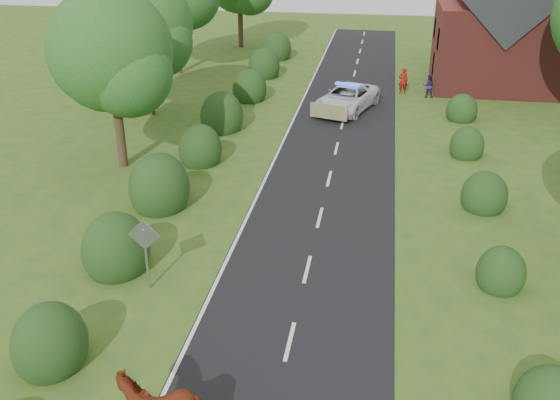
% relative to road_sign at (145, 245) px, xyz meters
% --- Properties ---
extents(ground, '(120.00, 120.00, 0.00)m').
position_rel_road_sign_xyz_m(ground, '(5.00, -2.00, -1.65)').
color(ground, '#305221').
extents(road, '(6.00, 70.00, 0.02)m').
position_rel_road_sign_xyz_m(road, '(5.00, 13.00, -1.64)').
color(road, black).
rests_on(road, ground).
extents(road_markings, '(4.96, 70.00, 0.01)m').
position_rel_road_sign_xyz_m(road_markings, '(3.40, 10.93, -1.63)').
color(road_markings, white).
rests_on(road_markings, road).
extents(hedgerow_left, '(2.75, 50.41, 3.00)m').
position_rel_road_sign_xyz_m(hedgerow_left, '(-1.51, 9.69, -0.91)').
color(hedgerow_left, '#173D16').
rests_on(hedgerow_left, ground).
extents(hedgerow_right, '(2.10, 45.78, 2.10)m').
position_rel_road_sign_xyz_m(hedgerow_right, '(11.60, 9.21, -1.10)').
color(hedgerow_right, '#173D16').
rests_on(hedgerow_right, ground).
extents(tree_left_a, '(5.74, 5.60, 8.38)m').
position_rel_road_sign_xyz_m(tree_left_a, '(-4.75, 9.86, 3.69)').
color(tree_left_a, '#332316').
rests_on(tree_left_a, ground).
extents(tree_left_b, '(5.74, 5.60, 8.07)m').
position_rel_road_sign_xyz_m(tree_left_b, '(-6.25, 17.86, 3.39)').
color(tree_left_b, '#332316').
rests_on(tree_left_b, ground).
extents(road_sign, '(1.06, 0.08, 2.53)m').
position_rel_road_sign_xyz_m(road_sign, '(0.00, 0.00, 0.00)').
color(road_sign, gray).
rests_on(road_sign, ground).
extents(house, '(8.00, 7.40, 9.17)m').
position_rel_road_sign_xyz_m(house, '(14.49, 28.00, 2.13)').
color(house, maroon).
rests_on(house, ground).
extents(police_van, '(4.15, 6.09, 1.69)m').
position_rel_road_sign_xyz_m(police_van, '(5.04, 20.70, -0.88)').
color(police_van, silver).
rests_on(police_van, ground).
extents(pedestrian_red, '(0.71, 0.54, 1.75)m').
position_rel_road_sign_xyz_m(pedestrian_red, '(8.45, 25.10, -0.78)').
color(pedestrian_red, maroon).
rests_on(pedestrian_red, ground).
extents(pedestrian_purple, '(0.77, 0.61, 1.53)m').
position_rel_road_sign_xyz_m(pedestrian_purple, '(10.09, 24.48, -0.89)').
color(pedestrian_purple, '#2F1F4D').
rests_on(pedestrian_purple, ground).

